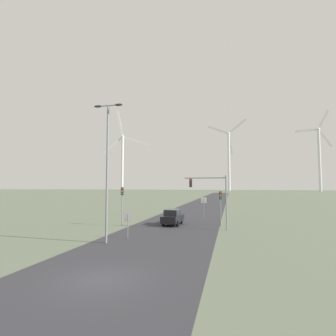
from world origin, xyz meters
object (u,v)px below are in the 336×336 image
at_px(wind_turbine_far_left, 122,157).
at_px(car_approaching, 173,217).
at_px(traffic_light_post_near_left, 122,198).
at_px(traffic_light_post_near_right, 221,201).
at_px(traffic_light_mast_overhead, 211,191).
at_px(wind_turbine_left, 229,156).
at_px(stop_sign_near, 128,220).
at_px(wind_turbine_center, 319,154).
at_px(streetlamp, 107,157).
at_px(stop_sign_far, 204,204).

bearing_deg(wind_turbine_far_left, car_approaching, -65.06).
distance_m(traffic_light_post_near_left, traffic_light_post_near_right, 11.39).
height_order(traffic_light_mast_overhead, wind_turbine_left, wind_turbine_left).
bearing_deg(stop_sign_near, traffic_light_post_near_left, 117.20).
bearing_deg(wind_turbine_center, wind_turbine_far_left, -175.63).
xyz_separation_m(traffic_light_mast_overhead, wind_turbine_center, (72.92, 206.27, 26.57)).
xyz_separation_m(traffic_light_post_near_left, wind_turbine_left, (11.41, 219.42, 29.26)).
distance_m(stop_sign_near, wind_turbine_far_left, 219.92).
xyz_separation_m(streetlamp, stop_sign_near, (0.99, 2.14, -5.34)).
relative_size(wind_turbine_far_left, wind_turbine_left, 1.11).
xyz_separation_m(stop_sign_near, car_approaching, (2.13, 8.74, -0.69)).
bearing_deg(stop_sign_far, stop_sign_near, -107.63).
height_order(streetlamp, wind_turbine_far_left, wind_turbine_far_left).
xyz_separation_m(traffic_light_post_near_right, wind_turbine_far_left, (-94.45, 190.86, 28.32)).
distance_m(traffic_light_post_near_right, traffic_light_mast_overhead, 3.06).
bearing_deg(streetlamp, traffic_light_post_near_right, 52.16).
xyz_separation_m(stop_sign_far, wind_turbine_left, (2.87, 210.09, 30.43)).
distance_m(stop_sign_near, wind_turbine_center, 228.94).
relative_size(traffic_light_mast_overhead, wind_turbine_center, 0.09).
bearing_deg(traffic_light_post_near_left, wind_turbine_center, 68.01).
relative_size(traffic_light_mast_overhead, wind_turbine_left, 0.09).
distance_m(traffic_light_mast_overhead, wind_turbine_left, 221.59).
height_order(stop_sign_far, car_approaching, stop_sign_far).
bearing_deg(traffic_light_post_near_left, traffic_light_mast_overhead, -1.88).
bearing_deg(stop_sign_far, car_approaching, -112.11).
xyz_separation_m(stop_sign_near, stop_sign_far, (5.10, 16.03, 0.46)).
height_order(stop_sign_near, car_approaching, stop_sign_near).
height_order(streetlamp, wind_turbine_left, wind_turbine_left).
relative_size(traffic_light_post_near_right, traffic_light_mast_overhead, 0.69).
relative_size(streetlamp, stop_sign_far, 3.85).
bearing_deg(wind_turbine_left, traffic_light_post_near_right, -90.07).
bearing_deg(wind_turbine_center, streetlamp, -110.60).
height_order(traffic_light_mast_overhead, car_approaching, traffic_light_mast_overhead).
bearing_deg(wind_turbine_far_left, traffic_light_post_near_right, -63.67).
bearing_deg(traffic_light_mast_overhead, streetlamp, -132.56).
bearing_deg(stop_sign_far, traffic_light_mast_overhead, -79.88).
height_order(stop_sign_far, traffic_light_post_near_right, traffic_light_post_near_right).
bearing_deg(stop_sign_far, wind_turbine_far_left, 116.54).
relative_size(traffic_light_post_near_left, traffic_light_post_near_right, 1.12).
xyz_separation_m(wind_turbine_left, wind_turbine_center, (71.77, -13.49, -1.85)).
relative_size(stop_sign_far, traffic_light_post_near_right, 0.75).
distance_m(streetlamp, traffic_light_mast_overhead, 11.90).
xyz_separation_m(traffic_light_post_near_left, car_approaching, (5.58, 2.04, -2.32)).
distance_m(traffic_light_mast_overhead, wind_turbine_far_left, 216.68).
xyz_separation_m(traffic_light_post_near_left, traffic_light_post_near_right, (11.15, 2.34, -0.33)).
bearing_deg(car_approaching, wind_turbine_left, 88.46).
relative_size(traffic_light_post_near_left, car_approaching, 1.05).
distance_m(stop_sign_near, traffic_light_post_near_left, 7.71).
height_order(streetlamp, stop_sign_far, streetlamp).
relative_size(traffic_light_post_near_right, car_approaching, 0.94).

